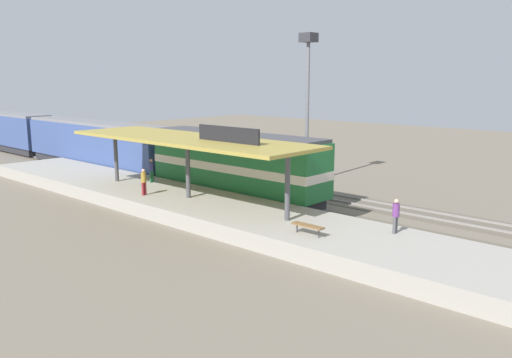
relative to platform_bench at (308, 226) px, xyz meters
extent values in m
plane|color=#706656|center=(8.00, 10.41, -1.34)|extent=(120.00, 120.00, 0.00)
cube|color=#5F5649|center=(6.00, 10.41, -1.32)|extent=(3.20, 110.00, 0.04)
cube|color=gray|center=(5.28, 10.41, -1.26)|extent=(0.10, 110.00, 0.16)
cube|color=gray|center=(6.72, 10.41, -1.26)|extent=(0.10, 110.00, 0.16)
cube|color=#5F5649|center=(10.60, 10.41, -1.32)|extent=(3.20, 110.00, 0.04)
cube|color=gray|center=(9.88, 10.41, -1.26)|extent=(0.10, 110.00, 0.16)
cube|color=gray|center=(11.32, 10.41, -1.26)|extent=(0.10, 110.00, 0.16)
cube|color=#9E998E|center=(1.40, 10.41, -0.89)|extent=(6.00, 44.00, 0.90)
cylinder|color=#47474C|center=(1.40, 2.41, 1.36)|extent=(0.28, 0.28, 3.60)
cylinder|color=#47474C|center=(1.40, 10.41, 1.36)|extent=(0.28, 0.28, 3.60)
cylinder|color=#47474C|center=(1.40, 18.41, 1.36)|extent=(0.28, 0.28, 3.60)
cube|color=#A38E3D|center=(1.40, 10.41, 3.26)|extent=(5.20, 18.00, 0.20)
cube|color=black|center=(1.40, 6.81, 3.81)|extent=(0.12, 4.80, 0.90)
cylinder|color=#333338|center=(0.00, -0.65, -0.23)|extent=(0.07, 0.07, 0.42)
cylinder|color=#333338|center=(0.00, 0.65, -0.23)|extent=(0.07, 0.07, 0.42)
cube|color=brown|center=(0.00, 0.00, 0.02)|extent=(0.44, 1.70, 0.08)
cube|color=#28282D|center=(6.00, 10.79, -0.83)|extent=(2.60, 13.60, 0.70)
cube|color=#1E6B33|center=(6.00, 10.79, 1.27)|extent=(2.90, 14.40, 3.50)
cube|color=#424247|center=(6.00, 10.79, 3.14)|extent=(2.78, 14.11, 0.24)
cube|color=beige|center=(6.00, 10.79, 1.00)|extent=(2.93, 14.43, 0.56)
cube|color=#28282D|center=(6.00, 28.79, -0.83)|extent=(2.60, 19.20, 0.70)
cube|color=#384C84|center=(6.00, 28.79, 1.17)|extent=(2.90, 20.00, 3.30)
cube|color=slate|center=(6.00, 28.79, 2.94)|extent=(2.78, 19.60, 0.24)
cube|color=#28282D|center=(6.00, 49.59, -0.83)|extent=(2.60, 19.20, 0.70)
cube|color=#384C84|center=(6.00, 49.59, 1.17)|extent=(2.90, 20.00, 3.30)
cube|color=slate|center=(6.00, 49.59, 2.94)|extent=(2.78, 19.60, 0.24)
cylinder|color=slate|center=(13.80, 10.54, 4.16)|extent=(0.28, 0.28, 11.00)
cube|color=#333338|center=(13.80, 10.54, 10.01)|extent=(1.10, 1.10, 0.70)
cylinder|color=#4C4C51|center=(3.00, -2.96, -0.02)|extent=(0.16, 0.16, 0.84)
cylinder|color=#4C4C51|center=(3.18, -2.96, -0.02)|extent=(0.16, 0.16, 0.84)
cylinder|color=#663375|center=(3.09, -2.96, 0.72)|extent=(0.34, 0.34, 0.64)
sphere|color=tan|center=(3.09, -2.96, 1.15)|extent=(0.23, 0.23, 0.23)
cylinder|color=maroon|center=(-0.14, 13.07, -0.02)|extent=(0.16, 0.16, 0.84)
cylinder|color=maroon|center=(0.04, 13.07, -0.02)|extent=(0.16, 0.16, 0.84)
cylinder|color=olive|center=(-0.05, 13.07, 0.72)|extent=(0.34, 0.34, 0.64)
sphere|color=tan|center=(-0.05, 13.07, 1.15)|extent=(0.23, 0.23, 0.23)
cylinder|color=#23603D|center=(2.74, 16.15, -0.02)|extent=(0.16, 0.16, 0.84)
cylinder|color=#23603D|center=(2.92, 16.15, -0.02)|extent=(0.16, 0.16, 0.84)
cylinder|color=navy|center=(2.83, 16.15, 0.72)|extent=(0.34, 0.34, 0.64)
sphere|color=tan|center=(2.83, 16.15, 1.15)|extent=(0.23, 0.23, 0.23)
camera|label=1|loc=(-19.70, -14.65, 6.98)|focal=37.09mm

